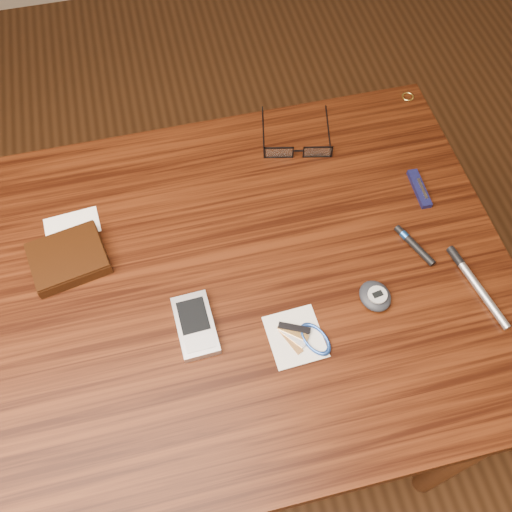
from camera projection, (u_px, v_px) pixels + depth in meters
The scene contains 11 objects.
ground at pixel (227, 410), 1.57m from camera, with size 3.80×3.80×0.00m, color #472814.
desk at pixel (211, 311), 1.01m from camera, with size 1.00×0.70×0.75m.
wallet_and_card at pixel (68, 258), 0.93m from camera, with size 0.13×0.16×0.03m.
eyeglasses at pixel (298, 150), 1.05m from camera, with size 0.15×0.15×0.03m.
gold_ring at pixel (408, 97), 1.13m from camera, with size 0.02×0.02×0.00m, color #F2D868.
pda_phone at pixel (195, 325), 0.87m from camera, with size 0.06×0.11×0.02m.
pedometer at pixel (375, 296), 0.90m from camera, with size 0.06×0.06×0.02m.
notepad_keys at pixel (305, 338), 0.87m from camera, with size 0.10×0.09×0.01m.
pocket_knife at pixel (419, 189), 1.01m from camera, with size 0.02×0.08×0.01m.
silver_pen at pixel (473, 280), 0.92m from camera, with size 0.04×0.16×0.01m.
black_blue_pen at pixel (413, 244), 0.95m from camera, with size 0.04×0.09×0.01m.
Camera 1 is at (-0.02, -0.43, 1.57)m, focal length 40.00 mm.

